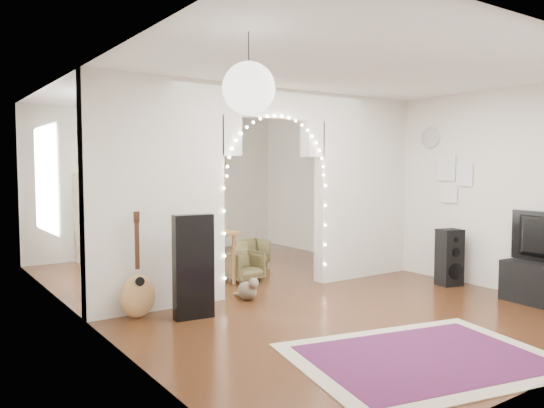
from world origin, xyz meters
TOP-DOWN VIEW (x-y plane):
  - floor at (0.00, 0.00)m, footprint 7.50×7.50m
  - ceiling at (0.00, 0.00)m, footprint 5.00×7.50m
  - wall_back at (0.00, 3.75)m, footprint 5.00×0.02m
  - wall_left at (-2.50, 0.00)m, footprint 0.02×7.50m
  - wall_right at (2.50, 0.00)m, footprint 0.02×7.50m
  - divider_wall at (0.00, 0.00)m, footprint 5.00×0.20m
  - fairy_lights at (0.00, -0.13)m, footprint 1.64×0.04m
  - window at (-2.47, 1.80)m, footprint 0.04×1.20m
  - wall_clock at (2.48, -0.60)m, footprint 0.03×0.31m
  - picture_frames at (2.48, -1.00)m, footprint 0.02×0.50m
  - paper_lantern at (-1.90, -2.40)m, footprint 0.40×0.40m
  - ceiling_fan at (0.00, 2.00)m, footprint 1.10×1.10m
  - area_rug at (-0.41, -2.87)m, footprint 2.54×2.12m
  - guitar_case at (-1.49, -0.61)m, footprint 0.45×0.20m
  - acoustic_guitar at (-1.99, -0.25)m, footprint 0.41×0.19m
  - tabby_cat at (-0.56, -0.27)m, footprint 0.23×0.48m
  - floor_speaker at (2.20, -1.19)m, footprint 0.37×0.34m
  - bookcase at (-0.89, 3.50)m, footprint 1.53×0.46m
  - dining_table at (-0.78, 0.91)m, footprint 1.21×0.82m
  - flower_vase at (-0.78, 0.91)m, footprint 0.19×0.19m
  - dining_chair_left at (-0.02, 0.71)m, footprint 0.51×0.52m
  - dining_chair_right at (0.78, 1.75)m, footprint 0.47×0.48m

SIDE VIEW (x-z plane):
  - floor at x=0.00m, z-range 0.00..0.00m
  - area_rug at x=-0.41m, z-range 0.00..0.02m
  - tabby_cat at x=-0.56m, z-range -0.03..0.29m
  - dining_chair_right at x=0.78m, z-range 0.00..0.43m
  - dining_chair_left at x=-0.02m, z-range 0.00..0.44m
  - floor_speaker at x=2.20m, z-range 0.00..0.79m
  - acoustic_guitar at x=-1.99m, z-range -0.06..0.93m
  - guitar_case at x=-1.49m, z-range 0.00..1.15m
  - dining_table at x=-0.78m, z-range 0.30..1.06m
  - bookcase at x=-0.89m, z-range 0.00..1.55m
  - flower_vase at x=-0.78m, z-range 0.76..0.95m
  - wall_back at x=0.00m, z-range 0.00..2.70m
  - wall_left at x=-2.50m, z-range 0.00..2.70m
  - wall_right at x=2.50m, z-range 0.00..2.70m
  - divider_wall at x=0.00m, z-range 0.07..2.77m
  - window at x=-2.47m, z-range 0.80..2.20m
  - picture_frames at x=2.48m, z-range 1.15..1.85m
  - fairy_lights at x=0.00m, z-range 0.75..2.35m
  - wall_clock at x=2.48m, z-range 1.95..2.25m
  - paper_lantern at x=-1.90m, z-range 2.05..2.45m
  - ceiling_fan at x=0.00m, z-range 2.25..2.55m
  - ceiling at x=0.00m, z-range 2.69..2.71m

